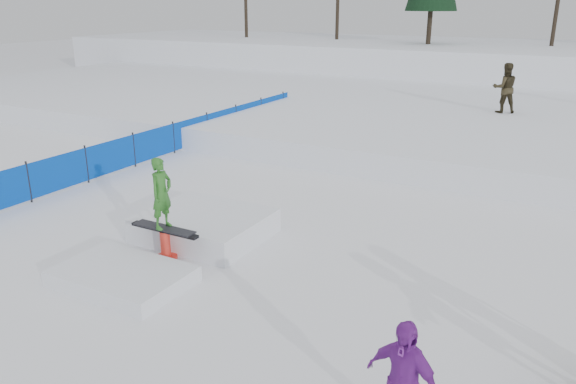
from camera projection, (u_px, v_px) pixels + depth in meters
The scene contains 7 objects.
ground at pixel (215, 271), 10.84m from camera, with size 120.00×120.00×0.00m, color white.
snow_berm at pixel (496, 64), 35.32m from camera, with size 60.00×14.00×2.40m, color white.
snow_midrise at pixel (436, 114), 23.97m from camera, with size 50.00×18.00×0.80m, color white.
safety_fence at pixel (174, 137), 19.11m from camera, with size 0.05×16.00×1.10m.
walker_olive at pixel (505, 88), 21.78m from camera, with size 0.93×0.73×1.92m, color #2D2616.
spectator_purple at pixel (402, 382), 6.42m from camera, with size 0.94×0.39×1.60m, color purple.
jib_rail_feature at pixel (184, 235), 11.73m from camera, with size 2.60×4.40×2.11m.
Camera 1 is at (5.96, -7.87, 4.93)m, focal length 35.00 mm.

